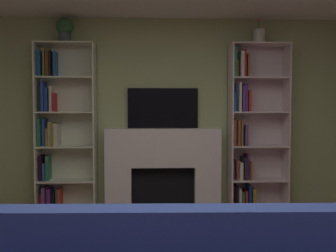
{
  "coord_description": "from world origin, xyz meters",
  "views": [
    {
      "loc": [
        -0.14,
        -2.18,
        1.37
      ],
      "look_at": [
        0.0,
        1.09,
        1.21
      ],
      "focal_mm": 39.72,
      "sensor_mm": 36.0,
      "label": 1
    }
  ],
  "objects": [
    {
      "name": "wall_back_accent",
      "position": [
        0.0,
        2.74,
        1.27
      ],
      "size": [
        5.25,
        0.06,
        2.53
      ],
      "primitive_type": "cube",
      "color": "#A7B577",
      "rests_on": "ground_plane"
    },
    {
      "name": "fireplace",
      "position": [
        0.0,
        2.6,
        0.58
      ],
      "size": [
        1.58,
        0.53,
        1.1
      ],
      "color": "white",
      "rests_on": "ground_plane"
    },
    {
      "name": "tv",
      "position": [
        0.0,
        2.68,
        1.36
      ],
      "size": [
        0.91,
        0.06,
        0.52
      ],
      "primitive_type": "cube",
      "color": "black",
      "rests_on": "fireplace"
    },
    {
      "name": "bookshelf_left",
      "position": [
        -1.32,
        2.62,
        1.07
      ],
      "size": [
        0.74,
        0.27,
        2.19
      ],
      "color": "beige",
      "rests_on": "ground_plane"
    },
    {
      "name": "bookshelf_right",
      "position": [
        1.13,
        2.6,
        1.04
      ],
      "size": [
        0.74,
        0.31,
        2.19
      ],
      "color": "silver",
      "rests_on": "ground_plane"
    },
    {
      "name": "potted_plant",
      "position": [
        -1.23,
        2.56,
        2.36
      ],
      "size": [
        0.22,
        0.22,
        0.31
      ],
      "color": "#424B4F",
      "rests_on": "bookshelf_left"
    },
    {
      "name": "vase_with_flowers",
      "position": [
        1.23,
        2.56,
        2.28
      ],
      "size": [
        0.15,
        0.15,
        0.32
      ],
      "color": "silver",
      "rests_on": "bookshelf_right"
    }
  ]
}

